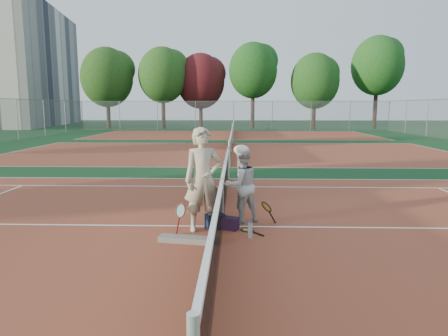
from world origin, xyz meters
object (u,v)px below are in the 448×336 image
(net_main, at_px, (222,202))
(racket_spare, at_px, (247,230))
(player_a, at_px, (203,180))
(sports_bag_navy, at_px, (215,221))
(sports_bag_purple, at_px, (230,223))
(water_bottle, at_px, (250,231))
(player_b, at_px, (241,185))
(racket_red, at_px, (181,219))
(racket_black_held, at_px, (266,213))
(apartment_block, at_px, (17,67))

(net_main, bearing_deg, racket_spare, -27.33)
(player_a, relative_size, sports_bag_navy, 5.53)
(net_main, relative_size, sports_bag_purple, 35.53)
(racket_spare, bearing_deg, water_bottle, 145.49)
(net_main, bearing_deg, player_b, 43.26)
(net_main, xyz_separation_m, racket_red, (-0.79, -0.47, -0.22))
(racket_spare, xyz_separation_m, sports_bag_navy, (-0.65, 0.16, 0.13))
(racket_red, distance_m, water_bottle, 1.37)
(sports_bag_purple, distance_m, water_bottle, 0.65)
(racket_black_held, bearing_deg, water_bottle, 26.82)
(racket_red, distance_m, racket_black_held, 1.80)
(player_b, relative_size, sports_bag_navy, 4.29)
(apartment_block, height_order, water_bottle, apartment_block)
(sports_bag_navy, relative_size, water_bottle, 1.24)
(apartment_block, relative_size, player_a, 10.71)
(racket_black_held, bearing_deg, sports_bag_purple, -17.08)
(water_bottle, bearing_deg, racket_spare, 95.46)
(apartment_block, height_order, sports_bag_navy, apartment_block)
(net_main, height_order, racket_red, net_main)
(water_bottle, bearing_deg, sports_bag_navy, 138.16)
(racket_black_held, xyz_separation_m, water_bottle, (-0.36, -0.84, -0.10))
(racket_red, xyz_separation_m, racket_spare, (1.30, 0.21, -0.28))
(net_main, relative_size, sports_bag_navy, 29.60)
(apartment_block, distance_m, racket_red, 52.63)
(racket_red, bearing_deg, net_main, -24.39)
(player_b, bearing_deg, sports_bag_purple, 40.19)
(net_main, relative_size, racket_black_held, 21.57)
(racket_red, distance_m, sports_bag_purple, 1.02)
(racket_black_held, relative_size, racket_spare, 0.85)
(apartment_block, relative_size, sports_bag_purple, 71.20)
(apartment_block, relative_size, player_b, 13.82)
(player_b, bearing_deg, racket_black_held, 125.94)
(apartment_block, bearing_deg, racket_spare, -57.22)
(apartment_block, height_order, racket_black_held, apartment_block)
(player_b, relative_size, sports_bag_purple, 5.15)
(racket_black_held, xyz_separation_m, sports_bag_navy, (-1.06, -0.21, -0.11))
(player_a, height_order, sports_bag_purple, player_a)
(apartment_block, relative_size, racket_red, 37.72)
(player_b, distance_m, racket_black_held, 0.79)
(racket_black_held, bearing_deg, racket_spare, 3.02)
(apartment_block, bearing_deg, sports_bag_purple, -57.49)
(player_a, height_order, water_bottle, player_a)
(player_a, relative_size, player_b, 1.29)
(player_b, relative_size, racket_red, 2.73)
(racket_spare, relative_size, water_bottle, 2.00)
(racket_spare, relative_size, sports_bag_navy, 1.62)
(sports_bag_purple, bearing_deg, racket_black_held, 22.77)
(apartment_block, xyz_separation_m, sports_bag_purple, (28.17, -44.20, -7.37))
(net_main, relative_size, water_bottle, 36.60)
(racket_spare, xyz_separation_m, water_bottle, (0.04, -0.46, 0.14))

